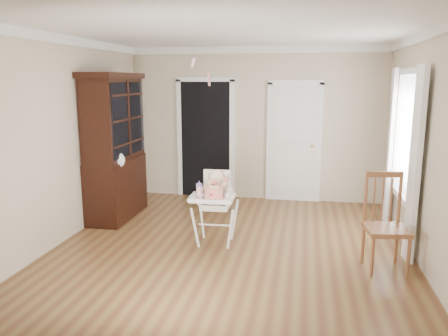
% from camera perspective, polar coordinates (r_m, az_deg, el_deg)
% --- Properties ---
extents(floor, '(5.00, 5.00, 0.00)m').
position_cam_1_polar(floor, '(5.73, 0.91, -10.39)').
color(floor, brown).
rests_on(floor, ground).
extents(ceiling, '(5.00, 5.00, 0.00)m').
position_cam_1_polar(ceiling, '(5.35, 1.01, 17.57)').
color(ceiling, white).
rests_on(ceiling, wall_back).
extents(wall_back, '(4.50, 0.00, 4.50)m').
position_cam_1_polar(wall_back, '(7.83, 4.05, 5.69)').
color(wall_back, beige).
rests_on(wall_back, floor).
extents(wall_left, '(0.00, 5.00, 5.00)m').
position_cam_1_polar(wall_left, '(6.16, -20.19, 3.47)').
color(wall_left, beige).
rests_on(wall_left, floor).
extents(wall_right, '(0.00, 5.00, 5.00)m').
position_cam_1_polar(wall_right, '(5.47, 24.90, 2.19)').
color(wall_right, beige).
rests_on(wall_right, floor).
extents(crown_molding, '(4.50, 5.00, 0.12)m').
position_cam_1_polar(crown_molding, '(5.34, 1.01, 16.93)').
color(crown_molding, white).
rests_on(crown_molding, ceiling).
extents(doorway, '(1.06, 0.05, 2.22)m').
position_cam_1_polar(doorway, '(7.99, -2.43, 4.08)').
color(doorway, black).
rests_on(doorway, wall_back).
extents(closet_door, '(0.96, 0.09, 2.13)m').
position_cam_1_polar(closet_door, '(7.80, 9.12, 3.14)').
color(closet_door, white).
rests_on(closet_door, wall_back).
extents(window_right, '(0.13, 1.84, 2.30)m').
position_cam_1_polar(window_right, '(6.23, 22.46, 2.80)').
color(window_right, white).
rests_on(window_right, wall_right).
extents(high_chair, '(0.58, 0.71, 0.98)m').
position_cam_1_polar(high_chair, '(5.70, -1.16, -4.07)').
color(high_chair, white).
rests_on(high_chair, floor).
extents(baby, '(0.29, 0.23, 0.46)m').
position_cam_1_polar(baby, '(5.68, -1.11, -2.53)').
color(baby, beige).
rests_on(baby, high_chair).
extents(cake, '(0.30, 0.30, 0.14)m').
position_cam_1_polar(cake, '(5.44, -1.38, -3.24)').
color(cake, silver).
rests_on(cake, high_chair).
extents(sippy_cup, '(0.08, 0.08, 0.19)m').
position_cam_1_polar(sippy_cup, '(5.59, -3.26, -2.73)').
color(sippy_cup, pink).
rests_on(sippy_cup, high_chair).
extents(china_cabinet, '(0.59, 1.32, 2.24)m').
position_cam_1_polar(china_cabinet, '(6.93, -14.05, 2.70)').
color(china_cabinet, black).
rests_on(china_cabinet, floor).
extents(dining_chair, '(0.51, 0.51, 1.11)m').
position_cam_1_polar(dining_chair, '(5.27, 20.34, -7.11)').
color(dining_chair, brown).
rests_on(dining_chair, floor).
extents(streamer, '(0.12, 0.48, 0.15)m').
position_cam_1_polar(streamer, '(5.73, -4.05, 13.51)').
color(streamer, pink).
rests_on(streamer, ceiling).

